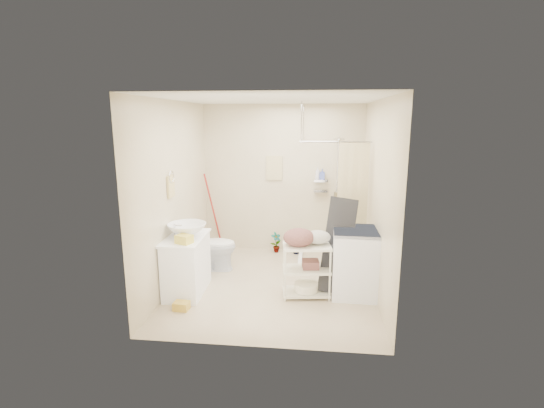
# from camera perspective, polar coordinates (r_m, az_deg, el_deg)

# --- Properties ---
(floor) EXTENTS (3.20, 3.20, 0.00)m
(floor) POSITION_cam_1_polar(r_m,az_deg,el_deg) (5.81, 0.19, -11.60)
(floor) COLOR #C7B695
(floor) RESTS_ON ground
(ceiling) EXTENTS (2.80, 3.20, 0.04)m
(ceiling) POSITION_cam_1_polar(r_m,az_deg,el_deg) (5.32, 0.21, 14.95)
(ceiling) COLOR silver
(ceiling) RESTS_ON ground
(wall_back) EXTENTS (2.80, 0.04, 2.60)m
(wall_back) POSITION_cam_1_polar(r_m,az_deg,el_deg) (6.99, 1.58, 3.60)
(wall_back) COLOR beige
(wall_back) RESTS_ON ground
(wall_front) EXTENTS (2.80, 0.04, 2.60)m
(wall_front) POSITION_cam_1_polar(r_m,az_deg,el_deg) (3.87, -2.28, -3.47)
(wall_front) COLOR beige
(wall_front) RESTS_ON ground
(wall_left) EXTENTS (0.04, 3.20, 2.60)m
(wall_left) POSITION_cam_1_polar(r_m,az_deg,el_deg) (5.73, -13.86, 1.34)
(wall_left) COLOR beige
(wall_left) RESTS_ON ground
(wall_right) EXTENTS (0.04, 3.20, 2.60)m
(wall_right) POSITION_cam_1_polar(r_m,az_deg,el_deg) (5.46, 14.99, 0.74)
(wall_right) COLOR beige
(wall_right) RESTS_ON ground
(vanity) EXTENTS (0.53, 0.91, 0.79)m
(vanity) POSITION_cam_1_polar(r_m,az_deg,el_deg) (5.58, -12.25, -8.54)
(vanity) COLOR white
(vanity) RESTS_ON ground
(sink) EXTENTS (0.64, 0.64, 0.18)m
(sink) POSITION_cam_1_polar(r_m,az_deg,el_deg) (5.45, -12.21, -3.68)
(sink) COLOR white
(sink) RESTS_ON vanity
(counter_basket) EXTENTS (0.24, 0.22, 0.11)m
(counter_basket) POSITION_cam_1_polar(r_m,az_deg,el_deg) (5.17, -12.60, -4.99)
(counter_basket) COLOR gold
(counter_basket) RESTS_ON vanity
(floor_basket) EXTENTS (0.29, 0.23, 0.15)m
(floor_basket) POSITION_cam_1_polar(r_m,az_deg,el_deg) (5.22, -12.99, -13.96)
(floor_basket) COLOR gold
(floor_basket) RESTS_ON ground
(toilet) EXTENTS (0.81, 0.51, 0.78)m
(toilet) POSITION_cam_1_polar(r_m,az_deg,el_deg) (6.32, -8.80, -5.96)
(toilet) COLOR white
(toilet) RESTS_ON ground
(mop) EXTENTS (0.14, 0.14, 1.40)m
(mop) POSITION_cam_1_polar(r_m,az_deg,el_deg) (7.23, -8.82, -1.10)
(mop) COLOR #A5221D
(mop) RESTS_ON ground
(potted_plant_a) EXTENTS (0.23, 0.22, 0.37)m
(potted_plant_a) POSITION_cam_1_polar(r_m,az_deg,el_deg) (7.07, 0.60, -5.58)
(potted_plant_a) COLOR brown
(potted_plant_a) RESTS_ON ground
(potted_plant_b) EXTENTS (0.24, 0.22, 0.37)m
(potted_plant_b) POSITION_cam_1_polar(r_m,az_deg,el_deg) (7.01, 3.73, -5.77)
(potted_plant_b) COLOR brown
(potted_plant_b) RESTS_ON ground
(hanging_towel) EXTENTS (0.28, 0.03, 0.42)m
(hanging_towel) POSITION_cam_1_polar(r_m,az_deg,el_deg) (6.96, 0.34, 5.23)
(hanging_towel) COLOR beige
(hanging_towel) RESTS_ON wall_back
(towel_ring) EXTENTS (0.04, 0.22, 0.34)m
(towel_ring) POSITION_cam_1_polar(r_m,az_deg,el_deg) (5.51, -14.45, 2.68)
(towel_ring) COLOR #D4BD76
(towel_ring) RESTS_ON wall_left
(tp_holder) EXTENTS (0.08, 0.12, 0.14)m
(tp_holder) POSITION_cam_1_polar(r_m,az_deg,el_deg) (5.90, -13.04, -4.11)
(tp_holder) COLOR white
(tp_holder) RESTS_ON wall_left
(shower) EXTENTS (1.10, 1.10, 2.10)m
(shower) POSITION_cam_1_polar(r_m,az_deg,el_deg) (6.48, 8.68, 0.53)
(shower) COLOR white
(shower) RESTS_ON ground
(shampoo_bottle_a) EXTENTS (0.10, 0.10, 0.21)m
(shampoo_bottle_a) POSITION_cam_1_polar(r_m,az_deg,el_deg) (6.88, 6.62, 4.44)
(shampoo_bottle_a) COLOR silver
(shampoo_bottle_a) RESTS_ON shower
(shampoo_bottle_b) EXTENTS (0.08, 0.09, 0.18)m
(shampoo_bottle_b) POSITION_cam_1_polar(r_m,az_deg,el_deg) (6.87, 7.29, 4.30)
(shampoo_bottle_b) COLOR #495BB6
(shampoo_bottle_b) RESTS_ON shower
(washing_machine) EXTENTS (0.64, 0.66, 0.91)m
(washing_machine) POSITION_cam_1_polar(r_m,az_deg,el_deg) (5.49, 12.06, -8.23)
(washing_machine) COLOR white
(washing_machine) RESTS_ON ground
(laundry_rack) EXTENTS (0.67, 0.44, 0.86)m
(laundry_rack) POSITION_cam_1_polar(r_m,az_deg,el_deg) (5.33, 5.02, -8.88)
(laundry_rack) COLOR silver
(laundry_rack) RESTS_ON ground
(ironing_board) EXTENTS (0.38, 0.12, 1.35)m
(ironing_board) POSITION_cam_1_polar(r_m,az_deg,el_deg) (5.44, 9.53, -5.87)
(ironing_board) COLOR black
(ironing_board) RESTS_ON ground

